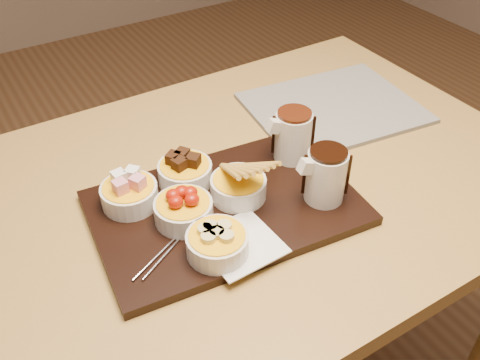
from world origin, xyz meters
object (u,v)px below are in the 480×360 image
pitcher_dark_chocolate (326,176)px  pitcher_milk_chocolate (293,137)px  dining_table (237,219)px  serving_board (226,208)px  bowl_strawberries (184,211)px  newspaper (333,108)px

pitcher_dark_chocolate → pitcher_milk_chocolate: 0.13m
dining_table → pitcher_milk_chocolate: pitcher_milk_chocolate is taller
serving_board → bowl_strawberries: size_ratio=4.60×
dining_table → pitcher_milk_chocolate: 0.20m
serving_board → newspaper: 0.42m
serving_board → newspaper: bearing=29.3°
bowl_strawberries → pitcher_dark_chocolate: pitcher_dark_chocolate is taller
pitcher_dark_chocolate → pitcher_milk_chocolate: bearing=85.6°
bowl_strawberries → dining_table: bearing=22.7°
bowl_strawberries → pitcher_milk_chocolate: bearing=10.6°
pitcher_milk_chocolate → serving_board: bearing=-158.2°
dining_table → serving_board: serving_board is taller
bowl_strawberries → serving_board: bearing=-2.2°
bowl_strawberries → pitcher_dark_chocolate: bearing=-18.4°
pitcher_milk_chocolate → newspaper: pitcher_milk_chocolate is taller
dining_table → newspaper: bearing=17.9°
pitcher_dark_chocolate → newspaper: bearing=52.9°
dining_table → serving_board: bearing=-134.8°
serving_board → pitcher_dark_chocolate: 0.18m
serving_board → bowl_strawberries: bowl_strawberries is taller
dining_table → newspaper: size_ratio=3.27×
serving_board → dining_table: bearing=51.0°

